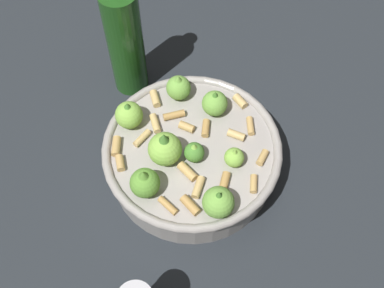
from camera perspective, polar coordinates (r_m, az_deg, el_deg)
ground_plane at (r=0.74m, az=0.00°, el=-2.79°), size 2.40×2.40×0.00m
cooking_pan at (r=0.71m, az=-0.18°, el=-1.27°), size 0.26×0.26×0.12m
olive_oil_bottle at (r=0.76m, az=-8.00°, el=12.18°), size 0.06×0.06×0.25m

